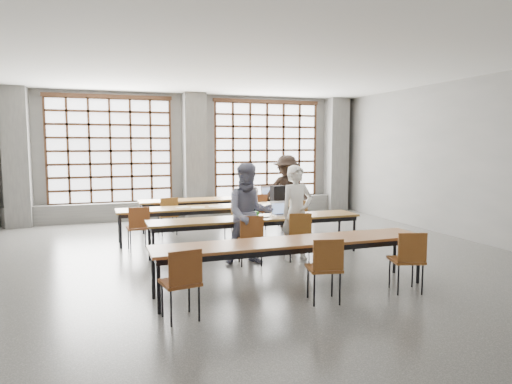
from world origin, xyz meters
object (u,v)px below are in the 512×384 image
chair_back_right (288,206)px  student_female (249,214)px  backpack (278,194)px  chair_front_left (251,235)px  student_male (297,213)px  chair_near_mid (326,263)px  chair_mid_right (297,215)px  student_back (287,191)px  chair_front_right (299,232)px  desk_row_b (211,209)px  chair_back_mid (258,208)px  desk_row_c (256,221)px  plastic_bag (253,191)px  desk_row_d (293,245)px  mouse (303,214)px  laptop_front (281,212)px  red_pouch (180,278)px  chair_mid_centre (237,218)px  chair_near_right (409,256)px  phone (267,217)px  desk_row_a (220,201)px  chair_mid_left (138,224)px  laptop_back (269,193)px  chair_back_left (168,212)px  chair_near_left (182,277)px  green_box (252,214)px

chair_back_right → student_female: size_ratio=0.50×
chair_back_right → backpack: bearing=-128.6°
chair_front_left → student_male: 0.98m
chair_near_mid → student_male: 2.33m
chair_mid_right → chair_near_mid: (-1.32, -3.84, 0.00)m
chair_front_left → student_back: student_back is taller
chair_front_right → desk_row_b: bearing=113.7°
chair_back_mid → chair_front_left: 3.35m
desk_row_c → plastic_bag: plastic_bag is taller
chair_front_left → desk_row_d: bearing=-84.6°
chair_back_mid → mouse: size_ratio=8.98×
laptop_front → red_pouch: size_ratio=1.82×
chair_mid_centre → chair_near_right: bearing=-70.7°
chair_back_right → red_pouch: size_ratio=4.40×
phone → plastic_bag: 3.38m
student_male → desk_row_a: bearing=90.6°
desk_row_a → desk_row_c: 3.12m
chair_mid_left → mouse: (2.99, -1.12, 0.21)m
chair_mid_right → laptop_front: (-0.79, -0.99, 0.25)m
chair_mid_centre → student_male: bearing=-68.4°
chair_mid_centre → mouse: (0.98, -1.12, 0.21)m
desk_row_a → desk_row_c: same height
student_male → red_pouch: (-2.47, -2.16, -0.35)m
desk_row_a → laptop_back: bearing=4.7°
laptop_front → backpack: backpack is taller
chair_back_right → chair_mid_centre: size_ratio=1.00×
chair_near_mid → desk_row_a: bearing=88.9°
plastic_bag → desk_row_c: bearing=-107.8°
desk_row_a → student_female: size_ratio=2.27×
student_male → chair_mid_left: bearing=141.9°
desk_row_c → laptop_front: (0.55, 0.11, 0.13)m
chair_back_right → student_male: student_male is taller
desk_row_b → chair_mid_left: bearing=-158.5°
student_male → student_back: 3.31m
chair_back_right → chair_mid_right: size_ratio=1.00×
chair_mid_left → chair_near_mid: size_ratio=1.00×
desk_row_a → chair_back_mid: chair_back_mid is taller
laptop_front → plastic_bag: plastic_bag is taller
chair_front_left → red_pouch: (-1.56, -2.03, -0.04)m
desk_row_d → backpack: backpack is taller
chair_back_right → chair_near_right: (-0.41, -5.22, 0.00)m
chair_back_left → chair_near_left: size_ratio=1.00×
backpack → student_back: bearing=49.1°
mouse → red_pouch: 3.87m
desk_row_b → plastic_bag: (1.47, 1.44, 0.21)m
laptop_back → green_box: laptop_back is taller
desk_row_b → laptop_back: bearing=38.1°
chair_back_left → mouse: 3.36m
desk_row_c → phone: phone is taller
desk_row_c → chair_front_left: bearing=-116.5°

